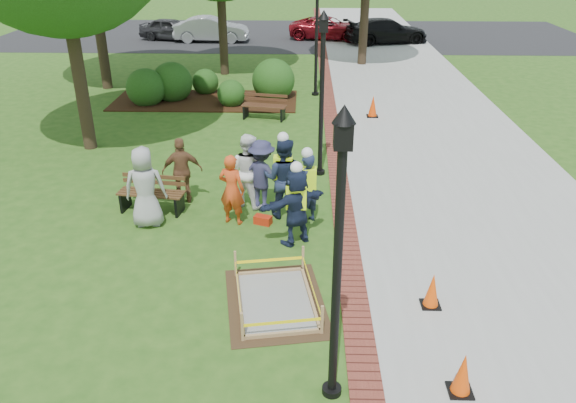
{
  "coord_description": "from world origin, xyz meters",
  "views": [
    {
      "loc": [
        0.8,
        -9.06,
        6.01
      ],
      "look_at": [
        0.5,
        1.2,
        1.0
      ],
      "focal_mm": 35.0,
      "sensor_mm": 36.0,
      "label": 1
    }
  ],
  "objects_px": {
    "hivis_worker_c": "(283,176)",
    "cone_front": "(463,375)",
    "hivis_worker_b": "(307,186)",
    "hivis_worker_a": "(296,203)",
    "lamp_near": "(338,243)",
    "bench_near": "(152,201)",
    "wet_concrete_pad": "(275,292)"
  },
  "relations": [
    {
      "from": "hivis_worker_c",
      "to": "cone_front",
      "type": "bearing_deg",
      "value": -63.3
    },
    {
      "from": "cone_front",
      "to": "hivis_worker_b",
      "type": "relative_size",
      "value": 0.39
    },
    {
      "from": "cone_front",
      "to": "hivis_worker_a",
      "type": "relative_size",
      "value": 0.38
    },
    {
      "from": "cone_front",
      "to": "hivis_worker_c",
      "type": "height_order",
      "value": "hivis_worker_c"
    },
    {
      "from": "hivis_worker_a",
      "to": "hivis_worker_b",
      "type": "xyz_separation_m",
      "value": [
        0.22,
        0.94,
        -0.02
      ]
    },
    {
      "from": "cone_front",
      "to": "hivis_worker_a",
      "type": "bearing_deg",
      "value": 119.78
    },
    {
      "from": "lamp_near",
      "to": "hivis_worker_c",
      "type": "distance_m",
      "value": 5.76
    },
    {
      "from": "bench_near",
      "to": "cone_front",
      "type": "distance_m",
      "value": 8.07
    },
    {
      "from": "wet_concrete_pad",
      "to": "bench_near",
      "type": "xyz_separation_m",
      "value": [
        -3.07,
        3.52,
        0.03
      ]
    },
    {
      "from": "bench_near",
      "to": "hivis_worker_b",
      "type": "xyz_separation_m",
      "value": [
        3.61,
        -0.42,
        0.63
      ]
    },
    {
      "from": "wet_concrete_pad",
      "to": "bench_near",
      "type": "distance_m",
      "value": 4.67
    },
    {
      "from": "lamp_near",
      "to": "hivis_worker_b",
      "type": "distance_m",
      "value": 5.48
    },
    {
      "from": "hivis_worker_b",
      "to": "wet_concrete_pad",
      "type": "bearing_deg",
      "value": -99.97
    },
    {
      "from": "lamp_near",
      "to": "hivis_worker_b",
      "type": "bearing_deg",
      "value": 94.02
    },
    {
      "from": "wet_concrete_pad",
      "to": "bench_near",
      "type": "bearing_deg",
      "value": 131.06
    },
    {
      "from": "wet_concrete_pad",
      "to": "hivis_worker_a",
      "type": "relative_size",
      "value": 1.39
    },
    {
      "from": "cone_front",
      "to": "hivis_worker_a",
      "type": "height_order",
      "value": "hivis_worker_a"
    },
    {
      "from": "wet_concrete_pad",
      "to": "hivis_worker_b",
      "type": "xyz_separation_m",
      "value": [
        0.54,
        3.1,
        0.66
      ]
    },
    {
      "from": "hivis_worker_a",
      "to": "hivis_worker_b",
      "type": "bearing_deg",
      "value": 77.0
    },
    {
      "from": "hivis_worker_a",
      "to": "hivis_worker_c",
      "type": "xyz_separation_m",
      "value": [
        -0.31,
        1.21,
        0.09
      ]
    },
    {
      "from": "cone_front",
      "to": "hivis_worker_a",
      "type": "xyz_separation_m",
      "value": [
        -2.43,
        4.24,
        0.58
      ]
    },
    {
      "from": "wet_concrete_pad",
      "to": "hivis_worker_c",
      "type": "bearing_deg",
      "value": 89.76
    },
    {
      "from": "hivis_worker_b",
      "to": "bench_near",
      "type": "bearing_deg",
      "value": 173.3
    },
    {
      "from": "lamp_near",
      "to": "hivis_worker_c",
      "type": "height_order",
      "value": "lamp_near"
    },
    {
      "from": "wet_concrete_pad",
      "to": "hivis_worker_a",
      "type": "bearing_deg",
      "value": 81.36
    },
    {
      "from": "bench_near",
      "to": "hivis_worker_b",
      "type": "distance_m",
      "value": 3.69
    },
    {
      "from": "wet_concrete_pad",
      "to": "hivis_worker_b",
      "type": "bearing_deg",
      "value": 80.03
    },
    {
      "from": "bench_near",
      "to": "cone_front",
      "type": "bearing_deg",
      "value": -43.89
    },
    {
      "from": "hivis_worker_b",
      "to": "cone_front",
      "type": "bearing_deg",
      "value": -66.88
    },
    {
      "from": "cone_front",
      "to": "bench_near",
      "type": "bearing_deg",
      "value": 136.11
    },
    {
      "from": "wet_concrete_pad",
      "to": "cone_front",
      "type": "distance_m",
      "value": 3.45
    },
    {
      "from": "hivis_worker_c",
      "to": "bench_near",
      "type": "bearing_deg",
      "value": 177.17
    }
  ]
}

